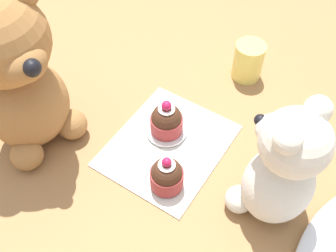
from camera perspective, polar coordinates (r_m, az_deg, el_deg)
The scene contains 8 objects.
ground_plane at distance 0.69m, azimuth 0.00°, elevation -2.91°, with size 4.00×4.00×0.00m, color #9E7042.
knitted_placemat at distance 0.69m, azimuth 0.00°, elevation -2.76°, with size 0.22×0.18×0.01m, color silver.
teddy_bear_cream at distance 0.57m, azimuth 16.16°, elevation -6.03°, with size 0.13×0.12×0.22m.
teddy_bear_tan at distance 0.64m, azimuth -21.15°, elevation 6.82°, with size 0.16×0.17×0.29m.
cupcake_near_cream_bear at distance 0.62m, azimuth -0.18°, elevation -7.14°, with size 0.05×0.05×0.07m.
saucer_plate at distance 0.70m, azimuth -0.21°, elevation -0.59°, with size 0.07×0.07×0.01m, color silver.
cupcake_near_tan_bear at distance 0.68m, azimuth -0.21°, elevation 0.85°, with size 0.06×0.06×0.07m.
juice_glass at distance 0.80m, azimuth 11.56°, elevation 9.24°, with size 0.06×0.06×0.08m, color #EADB66.
Camera 1 is at (0.34, 0.22, 0.56)m, focal length 42.00 mm.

